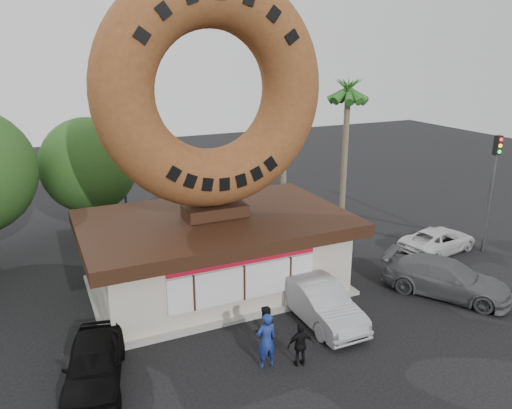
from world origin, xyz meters
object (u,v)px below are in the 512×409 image
(traffic_signal, at_px, (493,180))
(car_black, at_px, (94,363))
(car_silver, at_px, (319,301))
(car_grey, at_px, (446,278))
(person_right, at_px, (301,345))
(giant_donut, at_px, (212,91))
(car_white, at_px, (438,240))
(person_left, at_px, (266,341))
(street_lamp, at_px, (124,151))
(donut_shop, at_px, (216,250))
(person_center, at_px, (265,329))

(traffic_signal, bearing_deg, car_black, -172.24)
(car_silver, xyz_separation_m, car_grey, (6.03, -0.49, -0.01))
(traffic_signal, bearing_deg, person_right, -161.29)
(giant_donut, bearing_deg, car_white, -4.86)
(car_silver, bearing_deg, person_right, -133.35)
(person_left, xyz_separation_m, car_silver, (3.17, 1.87, -0.20))
(street_lamp, height_order, person_left, street_lamp)
(person_right, xyz_separation_m, car_white, (11.34, 5.57, -0.15))
(traffic_signal, xyz_separation_m, car_white, (-2.14, 1.00, -3.25))
(donut_shop, height_order, street_lamp, street_lamp)
(traffic_signal, bearing_deg, person_left, -164.04)
(traffic_signal, relative_size, car_white, 1.37)
(traffic_signal, distance_m, person_center, 14.91)
(traffic_signal, bearing_deg, car_white, 154.97)
(person_right, bearing_deg, giant_donut, -76.49)
(giant_donut, relative_size, person_right, 6.11)
(traffic_signal, bearing_deg, car_grey, -152.53)
(traffic_signal, relative_size, car_black, 1.42)
(street_lamp, relative_size, traffic_signal, 1.32)
(street_lamp, distance_m, person_left, 16.60)
(street_lamp, height_order, person_right, street_lamp)
(car_black, height_order, car_grey, car_grey)
(person_left, bearing_deg, person_right, 157.82)
(car_silver, relative_size, car_grey, 0.89)
(person_right, relative_size, car_white, 0.35)
(street_lamp, relative_size, car_silver, 1.70)
(giant_donut, relative_size, car_grey, 1.79)
(car_white, bearing_deg, traffic_signal, -125.46)
(person_right, bearing_deg, person_left, -11.89)
(donut_shop, bearing_deg, car_black, -141.10)
(street_lamp, height_order, car_white, street_lamp)
(giant_donut, bearing_deg, street_lamp, 100.51)
(person_center, xyz_separation_m, car_silver, (2.83, 1.05, -0.08))
(car_silver, bearing_deg, car_grey, -5.14)
(street_lamp, distance_m, car_black, 15.69)
(person_left, xyz_separation_m, car_grey, (9.20, 1.38, -0.22))
(car_black, bearing_deg, donut_shop, 51.66)
(traffic_signal, relative_size, car_silver, 1.29)
(donut_shop, xyz_separation_m, car_white, (11.86, -0.99, -1.15))
(street_lamp, height_order, person_center, street_lamp)
(person_left, height_order, car_black, person_left)
(giant_donut, bearing_deg, car_grey, -28.99)
(car_grey, bearing_deg, car_silver, 141.86)
(giant_donut, relative_size, traffic_signal, 1.55)
(car_grey, relative_size, car_white, 1.19)
(street_lamp, relative_size, car_white, 1.80)
(giant_donut, distance_m, traffic_signal, 14.89)
(traffic_signal, height_order, car_black, traffic_signal)
(donut_shop, distance_m, person_right, 6.66)
(giant_donut, relative_size, car_white, 2.12)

